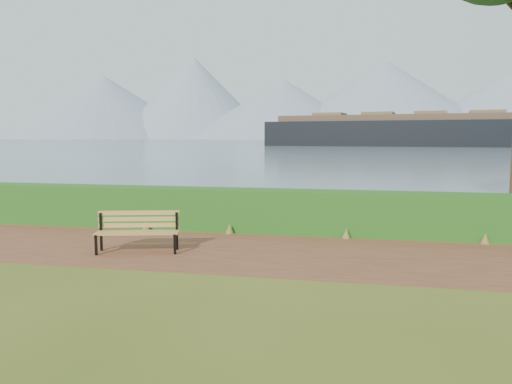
# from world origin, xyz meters

# --- Properties ---
(ground) EXTENTS (140.00, 140.00, 0.00)m
(ground) POSITION_xyz_m (0.00, 0.00, 0.00)
(ground) COLOR #465117
(ground) RESTS_ON ground
(path) EXTENTS (40.00, 3.40, 0.01)m
(path) POSITION_xyz_m (0.00, 0.30, 0.01)
(path) COLOR #5C2D1F
(path) RESTS_ON ground
(hedge) EXTENTS (32.00, 0.85, 1.00)m
(hedge) POSITION_xyz_m (0.00, 2.60, 0.50)
(hedge) COLOR #1A4C15
(hedge) RESTS_ON ground
(water) EXTENTS (700.00, 510.00, 0.00)m
(water) POSITION_xyz_m (0.00, 260.00, 0.01)
(water) COLOR #405267
(water) RESTS_ON ground
(mountains) EXTENTS (585.00, 190.00, 70.00)m
(mountains) POSITION_xyz_m (-9.17, 406.05, 27.70)
(mountains) COLOR gray
(mountains) RESTS_ON ground
(bench) EXTENTS (1.67, 0.86, 0.81)m
(bench) POSITION_xyz_m (-2.40, -0.09, 0.46)
(bench) COLOR black
(bench) RESTS_ON ground
(cargo_ship) EXTENTS (80.43, 24.91, 24.12)m
(cargo_ship) POSITION_xyz_m (22.56, 107.27, 3.60)
(cargo_ship) COLOR black
(cargo_ship) RESTS_ON ground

